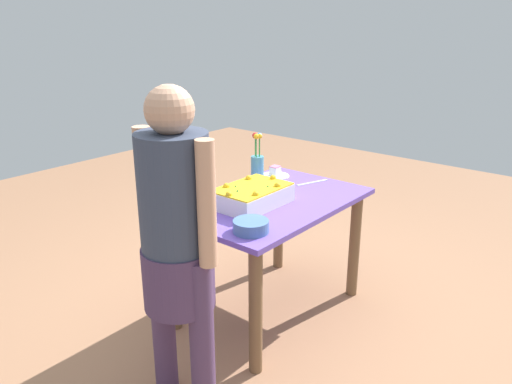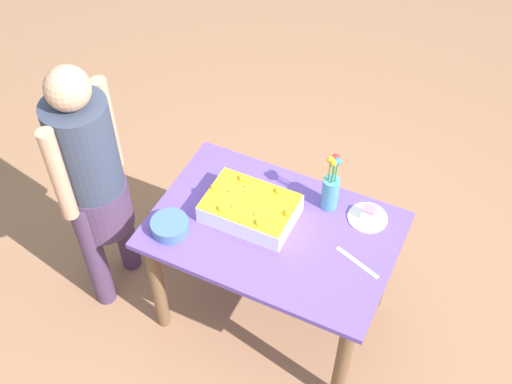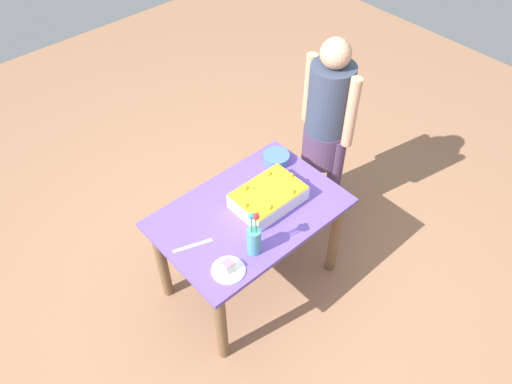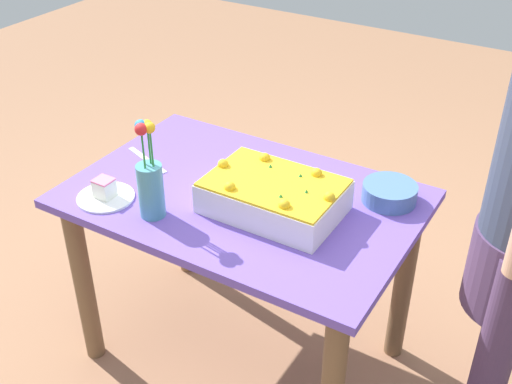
% 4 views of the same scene
% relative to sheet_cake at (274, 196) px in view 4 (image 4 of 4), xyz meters
% --- Properties ---
extents(ground_plane, '(8.00, 8.00, 0.00)m').
position_rel_sheet_cake_xyz_m(ground_plane, '(-0.13, 0.02, -0.79)').
color(ground_plane, '#9C6D4E').
extents(dining_table, '(1.15, 0.76, 0.73)m').
position_rel_sheet_cake_xyz_m(dining_table, '(-0.13, 0.02, -0.20)').
color(dining_table, '#664AB2').
rests_on(dining_table, ground_plane).
extents(sheet_cake, '(0.42, 0.29, 0.13)m').
position_rel_sheet_cake_xyz_m(sheet_cake, '(0.00, 0.00, 0.00)').
color(sheet_cake, white).
rests_on(sheet_cake, dining_table).
extents(serving_plate_with_slice, '(0.19, 0.19, 0.07)m').
position_rel_sheet_cake_xyz_m(serving_plate_with_slice, '(-0.51, -0.23, -0.04)').
color(serving_plate_with_slice, white).
rests_on(serving_plate_with_slice, dining_table).
extents(cake_knife, '(0.23, 0.10, 0.00)m').
position_rel_sheet_cake_xyz_m(cake_knife, '(-0.55, 0.04, -0.05)').
color(cake_knife, silver).
rests_on(cake_knife, dining_table).
extents(flower_vase, '(0.08, 0.08, 0.33)m').
position_rel_sheet_cake_xyz_m(flower_vase, '(-0.31, -0.22, 0.06)').
color(flower_vase, teal).
rests_on(flower_vase, dining_table).
extents(fruit_bowl, '(0.18, 0.18, 0.06)m').
position_rel_sheet_cake_xyz_m(fruit_bowl, '(0.30, 0.24, -0.02)').
color(fruit_bowl, '#486DA1').
rests_on(fruit_bowl, dining_table).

